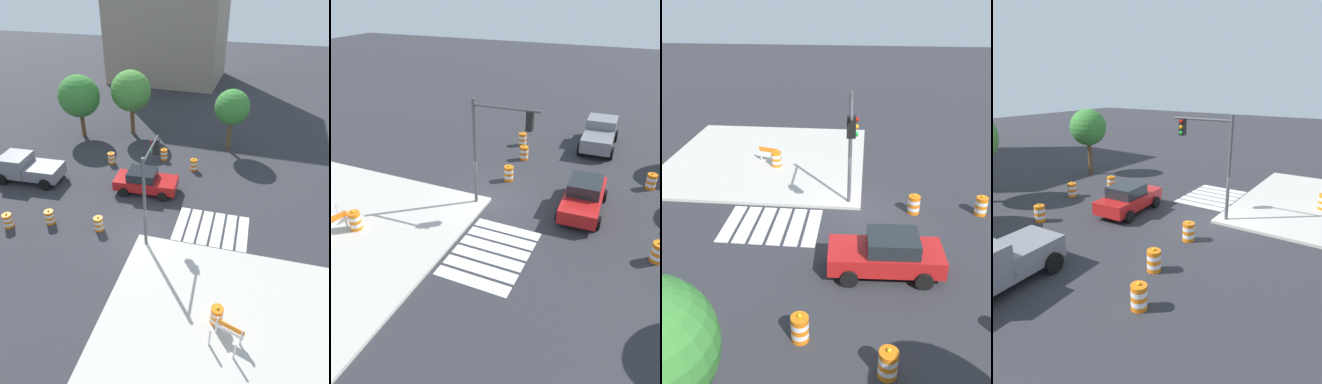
% 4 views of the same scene
% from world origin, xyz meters
% --- Properties ---
extents(ground_plane, '(120.00, 120.00, 0.00)m').
position_xyz_m(ground_plane, '(0.00, 0.00, 0.00)').
color(ground_plane, '#2D2D33').
extents(sidewalk_corner, '(12.00, 12.00, 0.15)m').
position_xyz_m(sidewalk_corner, '(6.00, -6.00, 0.07)').
color(sidewalk_corner, '#BCB7AD').
rests_on(sidewalk_corner, ground).
extents(crosswalk_stripes, '(4.35, 3.20, 0.02)m').
position_xyz_m(crosswalk_stripes, '(4.00, 1.80, 0.01)').
color(crosswalk_stripes, silver).
rests_on(crosswalk_stripes, ground).
extents(sports_car, '(4.38, 2.30, 1.63)m').
position_xyz_m(sports_car, '(-1.09, 4.68, 0.81)').
color(sports_car, red).
rests_on(sports_car, ground).
extents(pickup_truck, '(5.24, 2.54, 1.92)m').
position_xyz_m(pickup_truck, '(-10.07, 3.96, 0.97)').
color(pickup_truck, slate).
rests_on(pickup_truck, ground).
extents(traffic_barrel_near_corner, '(0.56, 0.56, 1.02)m').
position_xyz_m(traffic_barrel_near_corner, '(-0.99, 9.44, 0.45)').
color(traffic_barrel_near_corner, orange).
rests_on(traffic_barrel_near_corner, ground).
extents(traffic_barrel_crosswalk_end, '(0.56, 0.56, 1.02)m').
position_xyz_m(traffic_barrel_crosswalk_end, '(-5.70, -0.19, 0.45)').
color(traffic_barrel_crosswalk_end, orange).
rests_on(traffic_barrel_crosswalk_end, ground).
extents(traffic_barrel_median_near, '(0.56, 0.56, 1.02)m').
position_xyz_m(traffic_barrel_median_near, '(-2.54, -0.02, 0.45)').
color(traffic_barrel_median_near, orange).
rests_on(traffic_barrel_median_near, ground).
extents(traffic_barrel_median_far, '(0.56, 0.56, 1.02)m').
position_xyz_m(traffic_barrel_median_far, '(1.65, 8.39, 0.45)').
color(traffic_barrel_median_far, orange).
rests_on(traffic_barrel_median_far, ground).
extents(traffic_barrel_far_curb, '(0.56, 0.56, 1.02)m').
position_xyz_m(traffic_barrel_far_curb, '(-4.87, 7.77, 0.45)').
color(traffic_barrel_far_curb, orange).
rests_on(traffic_barrel_far_curb, ground).
extents(traffic_barrel_lane_center, '(0.56, 0.56, 1.02)m').
position_xyz_m(traffic_barrel_lane_center, '(-7.96, -1.13, 0.45)').
color(traffic_barrel_lane_center, orange).
rests_on(traffic_barrel_lane_center, ground).
extents(traffic_barrel_on_sidewalk, '(0.56, 0.56, 1.02)m').
position_xyz_m(traffic_barrel_on_sidewalk, '(5.10, -4.66, 0.60)').
color(traffic_barrel_on_sidewalk, orange).
rests_on(traffic_barrel_on_sidewalk, sidewalk_corner).
extents(construction_barricade, '(1.41, 1.12, 1.00)m').
position_xyz_m(construction_barricade, '(5.66, -5.48, 0.72)').
color(construction_barricade, silver).
rests_on(construction_barricade, sidewalk_corner).
extents(traffic_light_pole, '(0.50, 3.29, 5.50)m').
position_xyz_m(traffic_light_pole, '(0.53, 0.54, 3.91)').
color(traffic_light_pole, '#4C4C51').
rests_on(traffic_light_pole, sidewalk_corner).
extents(street_tree_streetside_near, '(3.61, 3.61, 5.52)m').
position_xyz_m(street_tree_streetside_near, '(-9.31, 12.02, 3.70)').
color(street_tree_streetside_near, brown).
rests_on(street_tree_streetside_near, ground).
extents(street_tree_streetside_mid, '(2.82, 2.82, 5.20)m').
position_xyz_m(street_tree_streetside_mid, '(3.85, 12.48, 3.75)').
color(street_tree_streetside_mid, brown).
rests_on(street_tree_streetside_mid, ground).
extents(street_tree_streetside_far, '(3.54, 3.54, 5.79)m').
position_xyz_m(street_tree_streetside_far, '(-5.07, 13.60, 4.00)').
color(street_tree_streetside_far, brown).
rests_on(street_tree_streetside_far, ground).
extents(office_building_far, '(14.39, 10.55, 18.80)m').
position_xyz_m(office_building_far, '(-6.34, 32.04, 9.40)').
color(office_building_far, gray).
rests_on(office_building_far, ground).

